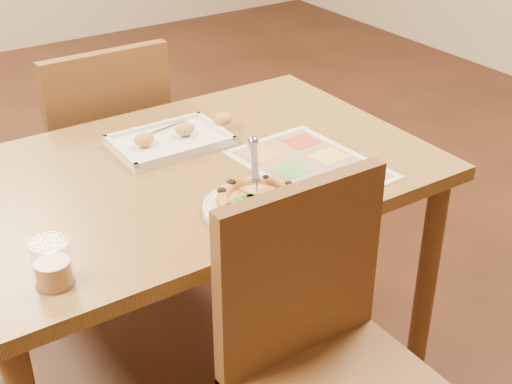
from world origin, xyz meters
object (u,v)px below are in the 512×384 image
chair_near (324,337)px  plate (256,208)px  chair_far (103,140)px  pizza (259,200)px  menu (310,164)px  glass_tumbler (53,266)px  dining_table (188,195)px  pizza_cutter (255,168)px  appetizer_tray (173,140)px

chair_near → plate: 0.35m
chair_far → pizza: chair_far is taller
chair_far → menu: bearing=110.3°
chair_far → plate: chair_far is taller
glass_tumbler → chair_far: bearing=62.6°
plate → pizza: size_ratio=1.25×
dining_table → chair_far: chair_far is taller
dining_table → pizza: pizza is taller
dining_table → glass_tumbler: glass_tumbler is taller
dining_table → pizza: 0.31m
glass_tumbler → menu: 0.77m
plate → pizza: (0.01, 0.00, 0.02)m
menu → plate: bearing=-155.2°
plate → pizza_cutter: pizza_cutter is taller
chair_near → glass_tumbler: chair_near is taller
dining_table → plate: bearing=-83.5°
pizza → glass_tumbler: bearing=-177.8°
pizza → chair_far: bearing=92.7°
plate → glass_tumbler: size_ratio=2.50×
dining_table → pizza_cutter: 0.30m
appetizer_tray → menu: appetizer_tray is taller
plate → dining_table: bearing=96.5°
pizza → menu: (0.24, 0.12, -0.02)m
appetizer_tray → glass_tumbler: bearing=-138.5°
chair_near → glass_tumbler: 0.59m
glass_tumbler → menu: bearing=10.1°
dining_table → chair_near: 0.61m
chair_far → glass_tumbler: bearing=62.6°
dining_table → plate: plate is taller
plate → glass_tumbler: glass_tumbler is taller
pizza → appetizer_tray: 0.43m
pizza_cutter → appetizer_tray: (-0.02, 0.39, -0.07)m
pizza_cutter → dining_table: bearing=44.0°
pizza → pizza_cutter: bearing=67.9°
pizza → appetizer_tray: bearing=90.5°
glass_tumbler → menu: (0.76, 0.13, -0.04)m
chair_near → appetizer_tray: 0.77m
chair_near → pizza_cutter: bearing=80.6°
pizza → pizza_cutter: 0.08m
chair_near → plate: size_ratio=1.84×
chair_near → pizza_cutter: (0.06, 0.36, 0.24)m
appetizer_tray → pizza: bearing=-89.5°
chair_far → plate: 0.90m
menu → pizza: bearing=-154.7°
chair_far → chair_near: bearing=90.0°
dining_table → pizza_cutter: size_ratio=8.62×
chair_far → menu: 0.84m
chair_near → appetizer_tray: chair_near is taller
chair_far → dining_table: bearing=90.0°
pizza → glass_tumbler: (-0.51, -0.02, 0.02)m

